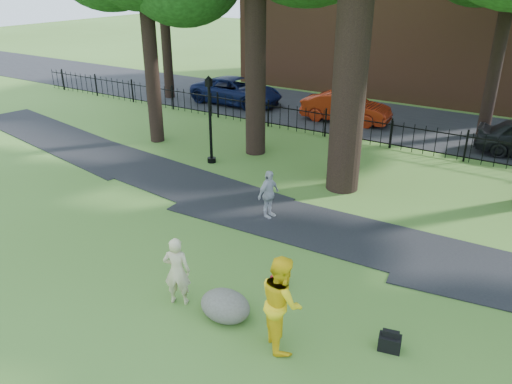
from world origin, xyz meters
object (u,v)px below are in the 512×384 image
Objects in this scene: man at (282,302)px; woman at (177,271)px; lamppost at (210,121)px; boulder at (225,304)px; red_sedan at (346,108)px.

woman is at bearing 45.70° from man.
lamppost is at bearing -83.03° from woman.
boulder is at bearing -51.64° from lamppost.
woman reaches higher than boulder.
man is at bearing 155.88° from woman.
red_sedan is at bearing 103.96° from boulder.
red_sedan reaches higher than boulder.
woman is at bearing -58.12° from lamppost.
lamppost is at bearing -1.00° from man.
boulder is 9.69m from lamppost.
woman is 0.82× the size of man.
lamppost reaches higher than red_sedan.
man reaches higher than woman.
woman is 2.63m from man.
woman reaches higher than red_sedan.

